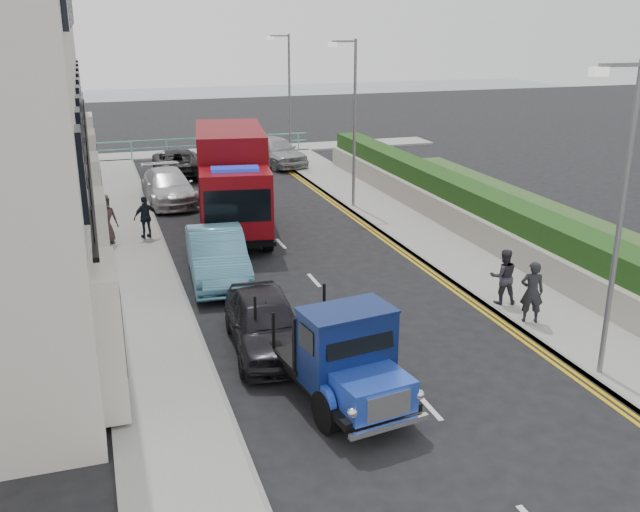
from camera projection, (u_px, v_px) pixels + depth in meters
The scene contains 21 objects.
ground at pixel (390, 365), 16.81m from camera, with size 120.00×120.00×0.00m, color black.
pavement_west at pixel (136, 265), 23.39m from camera, with size 2.40×38.00×0.12m, color gray.
pavement_east at pixel (426, 237), 26.47m from camera, with size 2.60×38.00×0.12m, color gray.
promenade at pixel (199, 153), 42.96m from camera, with size 30.00×2.50×0.12m, color gray.
sea_plane at pixel (151, 101), 70.94m from camera, with size 120.00×120.00×0.00m, color slate.
garden_east at pixel (473, 211), 26.76m from camera, with size 1.45×28.00×1.75m.
seafront_railing at pixel (201, 146), 42.07m from camera, with size 13.00×0.08×1.11m.
lamp_near at pixel (617, 207), 14.97m from camera, with size 1.23×0.18×7.00m.
lamp_mid at pixel (352, 115), 29.40m from camera, with size 1.23×0.18×7.00m.
lamp_far at pixel (287, 92), 38.42m from camera, with size 1.23×0.18×7.00m.
bedford_lorry at pixel (343, 361), 14.79m from camera, with size 2.46×4.81×2.19m.
red_lorry at pixel (232, 178), 26.97m from camera, with size 3.51×7.54×3.80m.
parked_car_front at pixel (265, 322), 17.39m from camera, with size 1.71×4.25×1.45m, color black.
parked_car_mid at pixel (217, 256), 22.05m from camera, with size 1.67×4.79×1.58m, color teal.
parked_car_rear at pixel (168, 187), 31.44m from camera, with size 2.00×4.93×1.43m, color silver.
seafront_car_left at pixel (177, 162), 36.87m from camera, with size 2.33×5.06×1.41m, color black.
seafront_car_right at pixel (276, 151), 39.35m from camera, with size 1.92×4.76×1.62m, color #9A9B9E.
pedestrian_east_near at pixel (532, 292), 18.66m from camera, with size 0.61×0.40×1.68m, color black.
pedestrian_east_far at pixel (503, 276), 19.91m from camera, with size 0.77×0.60×1.59m, color #34323D.
pedestrian_west_near at pixel (146, 217), 25.91m from camera, with size 0.91×0.38×1.55m, color black.
pedestrian_west_far at pixel (105, 219), 25.23m from camera, with size 0.87×0.57×1.79m, color #3E302C.
Camera 1 is at (-6.26, -13.88, 7.76)m, focal length 40.00 mm.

